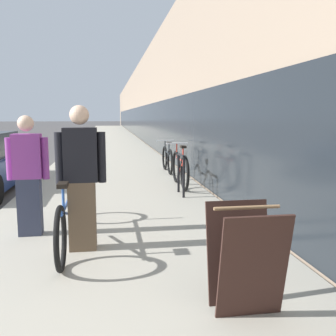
% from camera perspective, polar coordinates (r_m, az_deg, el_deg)
% --- Properties ---
extents(sidewalk_slab, '(4.00, 70.00, 0.14)m').
position_cam_1_polar(sidewalk_slab, '(24.93, -8.80, 4.04)').
color(sidewalk_slab, '#A39E8E').
rests_on(sidewalk_slab, ground).
extents(storefront_facade, '(10.01, 70.00, 5.30)m').
position_cam_1_polar(storefront_facade, '(33.65, 3.25, 9.52)').
color(storefront_facade, gray).
rests_on(storefront_facade, ground).
extents(tandem_bicycle, '(0.52, 2.70, 0.89)m').
position_cam_1_polar(tandem_bicycle, '(5.07, -14.73, -6.52)').
color(tandem_bicycle, black).
rests_on(tandem_bicycle, sidewalk_slab).
extents(person_rider, '(0.59, 0.23, 1.75)m').
position_cam_1_polar(person_rider, '(4.61, -13.07, -1.55)').
color(person_rider, brown).
rests_on(person_rider, sidewalk_slab).
extents(person_bystander, '(0.55, 0.22, 1.63)m').
position_cam_1_polar(person_bystander, '(5.39, -20.51, -1.12)').
color(person_bystander, '#33384C').
rests_on(person_bystander, sidewalk_slab).
extents(bike_rack_hoop, '(0.05, 0.60, 0.84)m').
position_cam_1_polar(bike_rack_hoop, '(7.67, 2.01, -0.33)').
color(bike_rack_hoop, black).
rests_on(bike_rack_hoop, sidewalk_slab).
extents(cruiser_bike_nearest, '(0.52, 1.82, 0.98)m').
position_cam_1_polar(cruiser_bike_nearest, '(8.59, 1.86, -0.14)').
color(cruiser_bike_nearest, black).
rests_on(cruiser_bike_nearest, sidewalk_slab).
extents(cruiser_bike_middle, '(0.52, 1.70, 0.90)m').
position_cam_1_polar(cruiser_bike_middle, '(10.78, -0.11, 1.38)').
color(cruiser_bike_middle, black).
rests_on(cruiser_bike_middle, sidewalk_slab).
extents(sandwich_board_sign, '(0.56, 0.56, 0.90)m').
position_cam_1_polar(sandwich_board_sign, '(3.27, 11.73, -13.30)').
color(sandwich_board_sign, '#331E19').
rests_on(sandwich_board_sign, sidewalk_slab).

